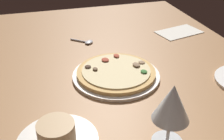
# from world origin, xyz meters

# --- Properties ---
(dining_table) EXTENTS (1.50, 1.10, 0.04)m
(dining_table) POSITION_xyz_m (0.00, 0.00, 0.02)
(dining_table) COLOR #996B42
(dining_table) RESTS_ON ground
(pizza_main) EXTENTS (0.28, 0.28, 0.03)m
(pizza_main) POSITION_xyz_m (0.01, -0.03, 0.05)
(pizza_main) COLOR silver
(pizza_main) RESTS_ON dining_table
(ramekin_on_saucer) EXTENTS (0.19, 0.19, 0.06)m
(ramekin_on_saucer) POSITION_xyz_m (-0.23, 0.18, 0.06)
(ramekin_on_saucer) COLOR silver
(ramekin_on_saucer) RESTS_ON dining_table
(wine_glass_far) EXTENTS (0.08, 0.08, 0.15)m
(wine_glass_far) POSITION_xyz_m (-0.30, -0.06, 0.15)
(wine_glass_far) COLOR silver
(wine_glass_far) RESTS_ON dining_table
(paper_menu) EXTENTS (0.15, 0.21, 0.00)m
(paper_menu) POSITION_xyz_m (0.29, -0.40, 0.04)
(paper_menu) COLOR silver
(paper_menu) RESTS_ON dining_table
(spoon) EXTENTS (0.08, 0.09, 0.01)m
(spoon) POSITION_xyz_m (0.29, 0.01, 0.04)
(spoon) COLOR silver
(spoon) RESTS_ON dining_table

